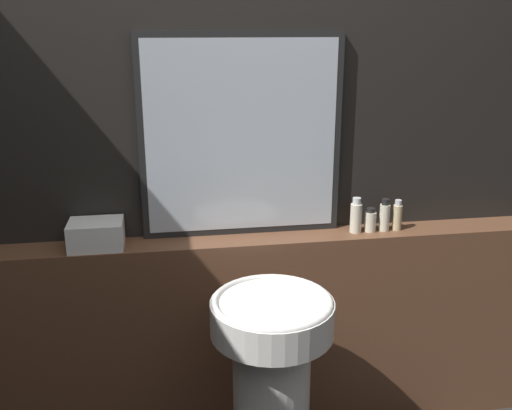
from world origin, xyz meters
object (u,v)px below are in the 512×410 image
Objects in this scene: towel_stack at (96,234)px; conditioner_bottle at (370,221)px; pedestal_sink at (271,387)px; shampoo_bottle at (356,216)px; lotion_bottle at (385,216)px; body_wash_bottle at (397,216)px; mirror at (242,137)px.

conditioner_bottle is (1.09, -0.00, -0.01)m from towel_stack.
pedestal_sink is 0.87m from towel_stack.
shampoo_bottle is (1.03, -0.00, 0.02)m from towel_stack.
lotion_bottle is at bearing 0.00° from conditioner_bottle.
conditioner_bottle is 0.12m from body_wash_bottle.
body_wash_bottle reaches higher than pedestal_sink.
shampoo_bottle is 1.14× the size of body_wash_bottle.
conditioner_bottle is 0.78× the size of body_wash_bottle.
towel_stack is at bearing -180.00° from body_wash_bottle.
lotion_bottle is 0.06m from body_wash_bottle.
mirror is at bearing 6.55° from towel_stack.
lotion_bottle reaches higher than body_wash_bottle.
mirror is (-0.03, 0.49, 0.80)m from pedestal_sink.
shampoo_bottle is 0.07m from conditioner_bottle.
pedestal_sink is at bearing -142.26° from lotion_bottle.
towel_stack is 1.15m from lotion_bottle.
mirror is 3.90× the size of towel_stack.
conditioner_bottle is (0.49, 0.43, 0.45)m from pedestal_sink.
mirror reaches higher than body_wash_bottle.
pedestal_sink is at bearing -135.10° from shampoo_bottle.
shampoo_bottle is at bearing 44.90° from pedestal_sink.
lotion_bottle is at bearing 0.00° from shampoo_bottle.
shampoo_bottle is 1.08× the size of lotion_bottle.
pedestal_sink is at bearing -139.01° from conditioner_bottle.
pedestal_sink is 6.12× the size of lotion_bottle.
shampoo_bottle reaches higher than lotion_bottle.
towel_stack is (-0.60, 0.43, 0.45)m from pedestal_sink.
lotion_bottle is (0.06, 0.00, 0.02)m from conditioner_bottle.
body_wash_bottle is (1.21, 0.00, 0.01)m from towel_stack.
mirror reaches higher than towel_stack.
conditioner_bottle reaches higher than pedestal_sink.
conditioner_bottle is at bearing -180.00° from body_wash_bottle.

